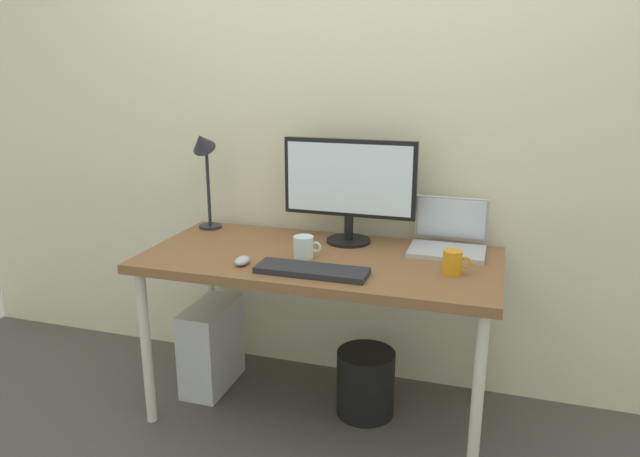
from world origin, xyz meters
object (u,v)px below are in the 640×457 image
at_px(desk, 320,270).
at_px(glass_cup, 304,247).
at_px(coffee_mug, 453,262).
at_px(laptop, 449,237).
at_px(mouse, 242,261).
at_px(monitor, 349,184).
at_px(wastebasket, 365,383).
at_px(keyboard, 312,270).
at_px(desk_lamp, 204,158).
at_px(computer_tower, 211,346).

distance_m(desk, glass_cup, 0.13).
height_order(desk, coffee_mug, coffee_mug).
height_order(laptop, mouse, laptop).
height_order(mouse, glass_cup, glass_cup).
bearing_deg(monitor, coffee_mug, -29.89).
xyz_separation_m(monitor, coffee_mug, (0.49, -0.28, -0.22)).
xyz_separation_m(laptop, mouse, (-0.78, -0.45, -0.04)).
xyz_separation_m(desk, wastebasket, (0.20, 0.05, -0.53)).
xyz_separation_m(keyboard, wastebasket, (0.17, 0.26, -0.61)).
relative_size(laptop, desk_lamp, 0.65).
height_order(desk, glass_cup, glass_cup).
bearing_deg(computer_tower, desk_lamp, 115.30).
distance_m(monitor, laptop, 0.49).
relative_size(monitor, wastebasket, 2.00).
bearing_deg(glass_cup, mouse, -141.48).
bearing_deg(desk, computer_tower, 174.35).
bearing_deg(mouse, keyboard, -2.54).
xyz_separation_m(desk_lamp, coffee_mug, (1.21, -0.28, -0.31)).
bearing_deg(laptop, keyboard, -135.94).
bearing_deg(wastebasket, monitor, 127.08).
relative_size(desk, keyboard, 3.41).
bearing_deg(computer_tower, glass_cup, -10.55).
bearing_deg(laptop, wastebasket, -147.68).
bearing_deg(mouse, coffee_mug, 10.11).
height_order(laptop, coffee_mug, laptop).
bearing_deg(monitor, wastebasket, -52.92).
bearing_deg(laptop, glass_cup, -153.60).
distance_m(laptop, wastebasket, 0.75).
height_order(desk_lamp, computer_tower, desk_lamp).
relative_size(glass_cup, computer_tower, 0.29).
bearing_deg(desk, laptop, 25.51).
xyz_separation_m(monitor, keyboard, (-0.03, -0.44, -0.26)).
height_order(laptop, wastebasket, laptop).
xyz_separation_m(monitor, laptop, (0.44, 0.02, -0.21)).
bearing_deg(glass_cup, laptop, 26.40).
xyz_separation_m(desk, monitor, (0.07, 0.22, 0.33)).
xyz_separation_m(laptop, desk_lamp, (-1.16, -0.02, 0.30)).
xyz_separation_m(laptop, coffee_mug, (0.05, -0.30, -0.01)).
relative_size(keyboard, coffee_mug, 4.00).
bearing_deg(desk, keyboard, -80.96).
bearing_deg(desk_lamp, keyboard, -32.88).
xyz_separation_m(keyboard, glass_cup, (-0.09, 0.18, 0.03)).
bearing_deg(glass_cup, monitor, 64.84).
xyz_separation_m(desk, computer_tower, (-0.57, 0.06, -0.47)).
xyz_separation_m(monitor, computer_tower, (-0.64, -0.17, -0.81)).
bearing_deg(wastebasket, desk, -166.77).
bearing_deg(laptop, desk, -154.49).
distance_m(monitor, glass_cup, 0.37).
height_order(keyboard, wastebasket, keyboard).
distance_m(monitor, desk_lamp, 0.72).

